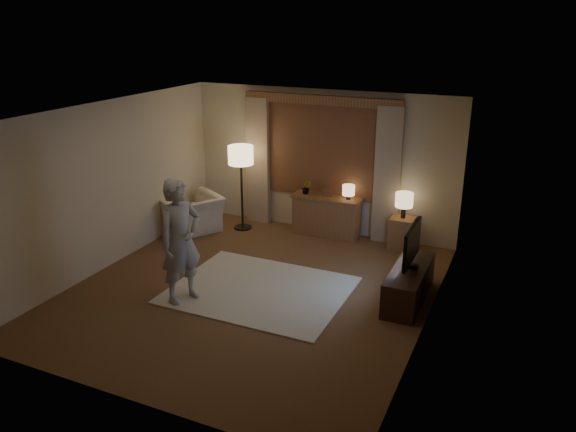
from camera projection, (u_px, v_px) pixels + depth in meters
The scene contains 13 objects.
room at pixel (266, 194), 8.22m from camera, with size 5.04×5.54×2.64m.
rug at pixel (260, 290), 8.21m from camera, with size 2.50×2.00×0.02m, color beige.
sideboard at pixel (326, 217), 10.18m from camera, with size 1.20×0.40×0.70m, color brown.
picture_frame at pixel (327, 193), 10.03m from camera, with size 0.16×0.02×0.20m, color brown.
plant at pixel (306, 188), 10.17m from camera, with size 0.17×0.13×0.30m, color #999999.
table_lamp_sideboard at pixel (349, 191), 9.84m from camera, with size 0.22×0.22×0.30m.
floor_lamp at pixel (241, 160), 10.18m from camera, with size 0.46×0.46×1.58m.
armchair at pixel (190, 214), 10.35m from camera, with size 1.06×0.92×0.69m, color beige.
side_table at pixel (402, 233), 9.62m from camera, with size 0.40×0.40×0.56m, color brown.
table_lamp_side at pixel (404, 201), 9.42m from camera, with size 0.30×0.30×0.44m.
tv_stand at pixel (409, 284), 7.86m from camera, with size 0.45×1.40×0.50m, color black.
tv at pixel (412, 245), 7.66m from camera, with size 0.21×0.86×0.62m.
person at pixel (181, 241), 7.64m from camera, with size 0.64×0.42×1.76m, color #9B958F.
Camera 1 is at (3.52, -6.52, 3.80)m, focal length 35.00 mm.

